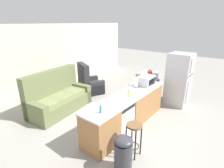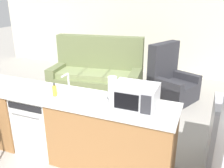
{
  "view_description": "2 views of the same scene",
  "coord_description": "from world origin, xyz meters",
  "px_view_note": "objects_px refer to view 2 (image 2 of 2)",
  "views": [
    {
      "loc": [
        -3.32,
        -2.23,
        2.68
      ],
      "look_at": [
        0.02,
        0.42,
        1.15
      ],
      "focal_mm": 28.0,
      "sensor_mm": 36.0,
      "label": 1
    },
    {
      "loc": [
        1.8,
        -2.38,
        2.1
      ],
      "look_at": [
        0.53,
        0.73,
        0.85
      ],
      "focal_mm": 38.0,
      "sensor_mm": 36.0,
      "label": 2
    }
  ],
  "objects_px": {
    "dishwasher": "(42,122)",
    "couch": "(97,76)",
    "microwave": "(135,96)",
    "paper_towel_roll": "(112,88)",
    "armchair": "(170,84)",
    "soap_bottle": "(55,91)"
  },
  "relations": [
    {
      "from": "dishwasher",
      "to": "couch",
      "type": "bearing_deg",
      "value": 95.05
    },
    {
      "from": "microwave",
      "to": "couch",
      "type": "relative_size",
      "value": 0.24
    },
    {
      "from": "paper_towel_roll",
      "to": "couch",
      "type": "height_order",
      "value": "couch"
    },
    {
      "from": "couch",
      "to": "armchair",
      "type": "bearing_deg",
      "value": 8.48
    },
    {
      "from": "dishwasher",
      "to": "armchair",
      "type": "height_order",
      "value": "armchair"
    },
    {
      "from": "dishwasher",
      "to": "couch",
      "type": "height_order",
      "value": "couch"
    },
    {
      "from": "couch",
      "to": "armchair",
      "type": "xyz_separation_m",
      "value": [
        1.6,
        0.24,
        -0.04
      ]
    },
    {
      "from": "soap_bottle",
      "to": "microwave",
      "type": "bearing_deg",
      "value": 3.65
    },
    {
      "from": "armchair",
      "to": "microwave",
      "type": "bearing_deg",
      "value": -90.92
    },
    {
      "from": "dishwasher",
      "to": "armchair",
      "type": "xyz_separation_m",
      "value": [
        1.4,
        2.48,
        -0.07
      ]
    },
    {
      "from": "soap_bottle",
      "to": "couch",
      "type": "height_order",
      "value": "couch"
    },
    {
      "from": "paper_towel_roll",
      "to": "couch",
      "type": "relative_size",
      "value": 0.13
    },
    {
      "from": "soap_bottle",
      "to": "armchair",
      "type": "bearing_deg",
      "value": 66.92
    },
    {
      "from": "microwave",
      "to": "soap_bottle",
      "type": "bearing_deg",
      "value": -176.35
    },
    {
      "from": "microwave",
      "to": "armchair",
      "type": "distance_m",
      "value": 2.57
    },
    {
      "from": "microwave",
      "to": "armchair",
      "type": "height_order",
      "value": "armchair"
    },
    {
      "from": "armchair",
      "to": "couch",
      "type": "bearing_deg",
      "value": -171.52
    },
    {
      "from": "microwave",
      "to": "soap_bottle",
      "type": "distance_m",
      "value": 1.05
    },
    {
      "from": "microwave",
      "to": "couch",
      "type": "bearing_deg",
      "value": 124.84
    },
    {
      "from": "paper_towel_roll",
      "to": "couch",
      "type": "distance_m",
      "value": 2.51
    },
    {
      "from": "dishwasher",
      "to": "microwave",
      "type": "relative_size",
      "value": 1.68
    },
    {
      "from": "soap_bottle",
      "to": "dishwasher",
      "type": "bearing_deg",
      "value": 167.86
    }
  ]
}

